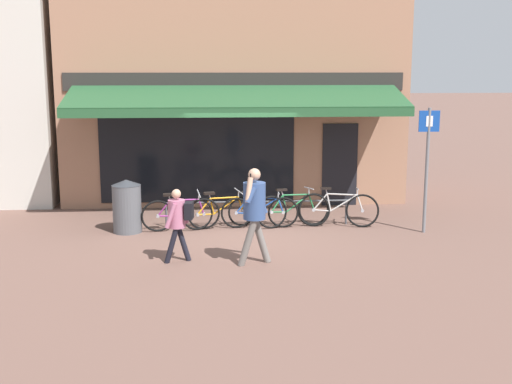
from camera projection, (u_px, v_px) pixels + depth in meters
The scene contains 12 objects.
ground_plane at pixel (243, 233), 13.75m from camera, with size 160.00×160.00×0.00m, color brown.
shop_front at pixel (233, 87), 17.27m from camera, with size 8.81×4.75×5.96m.
bike_rack_rail at pixel (257, 205), 14.28m from camera, with size 4.13×0.04×0.57m.
bicycle_purple at pixel (181, 214), 13.83m from camera, with size 1.71×0.52×0.88m.
bicycle_orange at pixel (220, 212), 14.07m from camera, with size 1.70×0.65×0.85m.
bicycle_blue at pixel (259, 211), 14.12m from camera, with size 1.72×0.52×0.82m.
bicycle_green at pixel (293, 209), 14.22m from camera, with size 1.71×0.63×0.88m.
bicycle_silver at pixel (338, 209), 14.23m from camera, with size 1.82×0.52×0.90m.
pedestrian_adult at pixel (254, 206), 11.36m from camera, with size 0.63×0.64×1.76m.
pedestrian_child at pixel (178, 217), 11.52m from camera, with size 0.56×0.45×1.36m.
litter_bin at pixel (127, 206), 13.70m from camera, with size 0.62×0.62×1.15m.
parking_sign at pixel (427, 158), 13.48m from camera, with size 0.44×0.07×2.67m.
Camera 1 is at (-0.72, -13.33, 3.45)m, focal length 45.00 mm.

